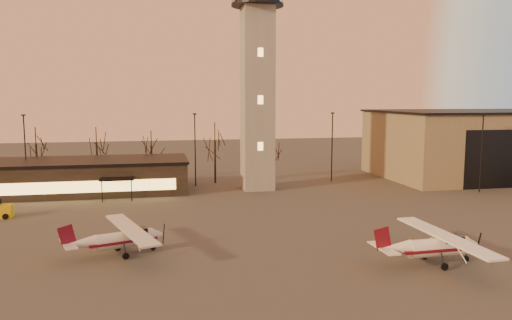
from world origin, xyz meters
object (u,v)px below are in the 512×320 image
(cessna_rear, at_px, (127,242))
(control_tower, at_px, (257,67))
(hangar, at_px, (478,144))
(cessna_front, at_px, (440,250))
(terminal, at_px, (89,176))

(cessna_rear, bearing_deg, control_tower, 40.24)
(control_tower, bearing_deg, hangar, 6.31)
(control_tower, height_order, cessna_front, control_tower)
(control_tower, relative_size, cessna_front, 2.85)
(terminal, xyz_separation_m, cessna_rear, (6.23, -27.62, -1.14))
(hangar, bearing_deg, cessna_rear, -150.22)
(hangar, relative_size, cessna_rear, 2.87)
(control_tower, distance_m, hangar, 37.90)
(terminal, xyz_separation_m, cessna_front, (29.15, -34.65, -1.08))
(cessna_front, relative_size, cessna_rear, 1.07)
(hangar, height_order, cessna_rear, hangar)
(hangar, height_order, terminal, hangar)
(control_tower, xyz_separation_m, cessna_rear, (-15.77, -25.64, -15.31))
(control_tower, distance_m, cessna_front, 36.75)
(cessna_front, height_order, cessna_rear, cessna_front)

